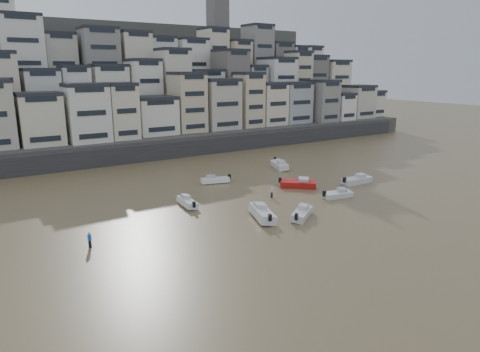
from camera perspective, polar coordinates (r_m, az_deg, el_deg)
ground at (r=35.33m, az=18.62°, el=-17.95°), size 400.00×400.00×0.00m
harbor_wall at (r=91.29m, az=-10.10°, el=3.42°), size 140.00×3.00×3.50m
hillside at (r=128.97m, az=-15.37°, el=11.25°), size 141.04×66.00×50.00m
boat_a at (r=54.75m, az=8.25°, el=-4.76°), size 5.61×4.67×1.52m
boat_f at (r=59.14m, az=-7.03°, el=-3.35°), size 2.05×5.18×1.38m
boat_b at (r=63.97m, az=12.91°, el=-2.29°), size 5.08×2.50×1.33m
boat_i at (r=81.14m, az=5.28°, el=1.63°), size 4.20×6.75×1.75m
boat_e at (r=68.26m, az=7.77°, el=-0.87°), size 5.90×5.55×1.67m
boat_c at (r=53.90m, az=2.97°, el=-4.77°), size 4.16×6.97×1.81m
boat_d at (r=72.64m, az=15.31°, el=-0.36°), size 5.99×2.06×1.63m
boat_h at (r=70.60m, az=-3.34°, el=-0.37°), size 5.42×3.00×1.41m
person_blue at (r=48.03m, az=-19.42°, el=-8.05°), size 0.44×0.44×1.74m
person_pink at (r=62.62m, az=4.25°, el=-2.12°), size 0.44×0.44×1.74m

